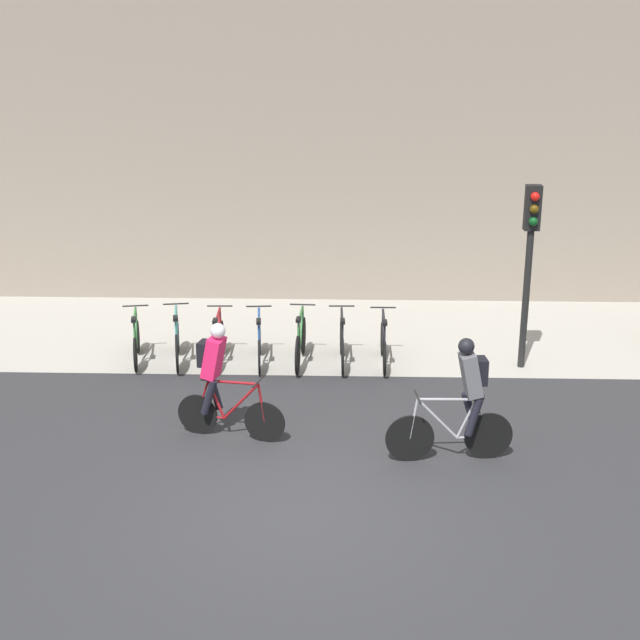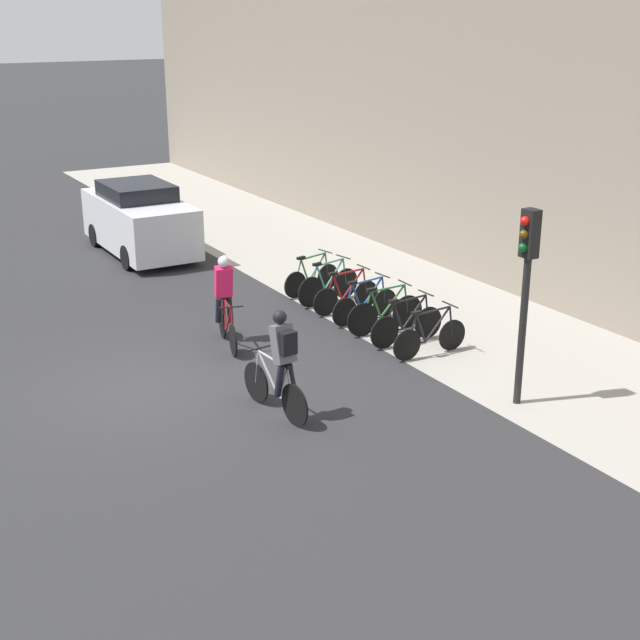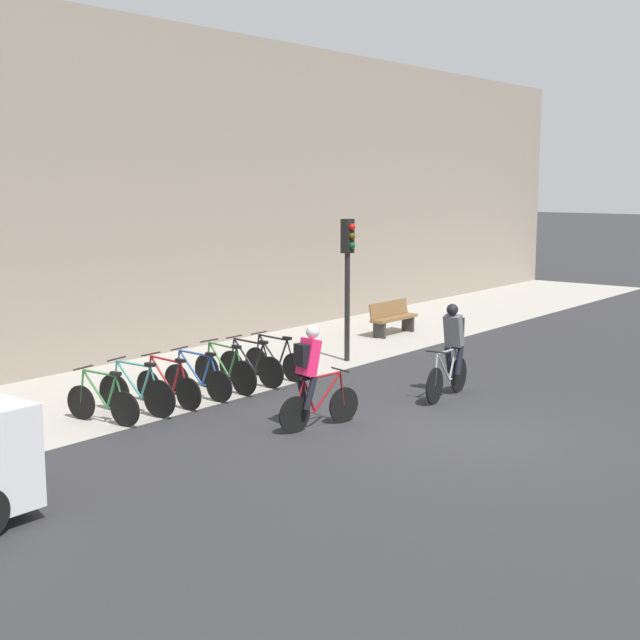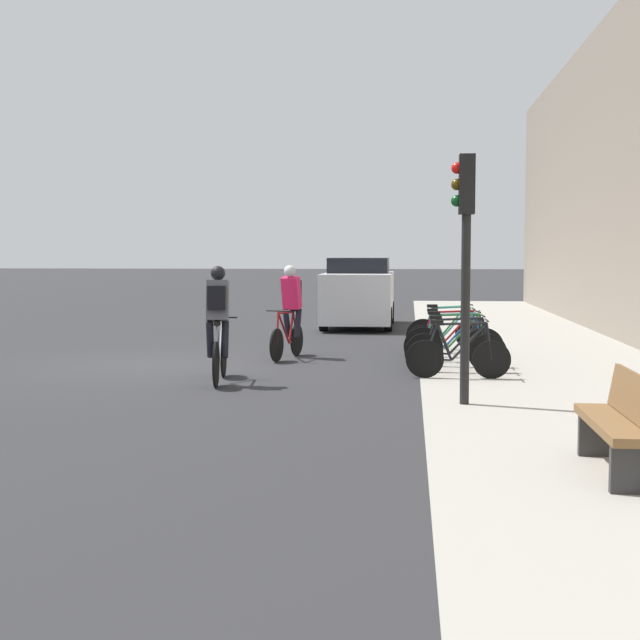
% 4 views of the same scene
% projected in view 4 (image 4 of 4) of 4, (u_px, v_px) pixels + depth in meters
% --- Properties ---
extents(ground, '(200.00, 200.00, 0.00)m').
position_uv_depth(ground, '(163.00, 365.00, 15.72)').
color(ground, '#2B2B2D').
extents(kerb_strip, '(44.00, 4.50, 0.01)m').
position_uv_depth(kerb_strip, '(553.00, 370.00, 15.04)').
color(kerb_strip, '#A39E93').
rests_on(kerb_strip, ground).
extents(cyclist_pink, '(1.61, 0.58, 1.75)m').
position_uv_depth(cyclist_pink, '(290.00, 308.00, 16.73)').
color(cyclist_pink, black).
rests_on(cyclist_pink, ground).
extents(cyclist_grey, '(1.77, 0.49, 1.78)m').
position_uv_depth(cyclist_grey, '(218.00, 321.00, 13.36)').
color(cyclist_grey, black).
rests_on(cyclist_grey, ground).
extents(parked_bike_0, '(0.46, 1.55, 0.94)m').
position_uv_depth(parked_bike_0, '(446.00, 331.00, 18.36)').
color(parked_bike_0, black).
rests_on(parked_bike_0, ground).
extents(parked_bike_1, '(0.46, 1.67, 0.97)m').
position_uv_depth(parked_bike_1, '(448.00, 332.00, 17.63)').
color(parked_bike_1, black).
rests_on(parked_bike_1, ground).
extents(parked_bike_2, '(0.46, 1.64, 0.94)m').
position_uv_depth(parked_bike_2, '(450.00, 337.00, 16.90)').
color(parked_bike_2, black).
rests_on(parked_bike_2, ground).
extents(parked_bike_3, '(0.46, 1.65, 0.94)m').
position_uv_depth(parked_bike_3, '(451.00, 341.00, 16.17)').
color(parked_bike_3, black).
rests_on(parked_bike_3, ground).
extents(parked_bike_4, '(0.46, 1.73, 0.98)m').
position_uv_depth(parked_bike_4, '(453.00, 343.00, 15.44)').
color(parked_bike_4, black).
rests_on(parked_bike_4, ground).
extents(parked_bike_5, '(0.46, 1.69, 0.96)m').
position_uv_depth(parked_bike_5, '(456.00, 349.00, 14.71)').
color(parked_bike_5, black).
rests_on(parked_bike_5, ground).
extents(parked_bike_6, '(0.46, 1.64, 0.94)m').
position_uv_depth(parked_bike_6, '(458.00, 354.00, 13.99)').
color(parked_bike_6, black).
rests_on(parked_bike_6, ground).
extents(traffic_light_pole, '(0.26, 0.30, 3.23)m').
position_uv_depth(traffic_light_pole, '(465.00, 231.00, 11.44)').
color(traffic_light_pole, black).
rests_on(traffic_light_pole, ground).
extents(bench, '(1.71, 0.44, 0.89)m').
position_uv_depth(bench, '(620.00, 422.00, 7.91)').
color(bench, brown).
rests_on(bench, ground).
extents(parked_car, '(4.30, 1.84, 1.85)m').
position_uv_depth(parked_car, '(359.00, 294.00, 23.83)').
color(parked_car, silver).
rests_on(parked_car, ground).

